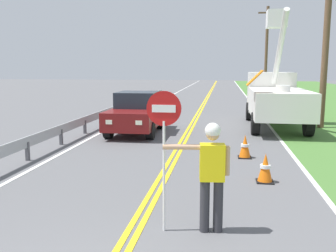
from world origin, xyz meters
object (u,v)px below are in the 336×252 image
at_px(oncoming_sedan_nearest, 137,113).
at_px(utility_pole_mid, 266,50).
at_px(flagger_worker, 211,170).
at_px(stop_sign_paddle, 164,130).
at_px(traffic_cone_mid, 245,147).
at_px(traffic_cone_lead, 265,168).
at_px(utility_bucket_truck, 275,96).
at_px(utility_pole_near, 326,39).

height_order(oncoming_sedan_nearest, utility_pole_mid, utility_pole_mid).
relative_size(flagger_worker, stop_sign_paddle, 0.78).
distance_m(stop_sign_paddle, traffic_cone_mid, 5.76).
bearing_deg(stop_sign_paddle, traffic_cone_mid, 73.28).
xyz_separation_m(utility_pole_mid, traffic_cone_lead, (-3.04, -29.12, -4.11)).
height_order(utility_bucket_truck, utility_pole_mid, utility_pole_mid).
bearing_deg(utility_pole_near, oncoming_sedan_nearest, -161.79).
xyz_separation_m(flagger_worker, utility_pole_mid, (4.23, 32.01, 3.40)).
xyz_separation_m(stop_sign_paddle, utility_pole_mid, (5.00, 32.09, 2.74)).
xyz_separation_m(stop_sign_paddle, traffic_cone_lead, (1.95, 2.97, -1.37)).
xyz_separation_m(oncoming_sedan_nearest, utility_pole_near, (7.93, 2.61, 3.12)).
xyz_separation_m(stop_sign_paddle, utility_bucket_truck, (3.30, 11.95, -0.30)).
height_order(flagger_worker, utility_pole_mid, utility_pole_mid).
bearing_deg(flagger_worker, traffic_cone_mid, 80.90).
relative_size(utility_bucket_truck, traffic_cone_mid, 9.76).
relative_size(oncoming_sedan_nearest, traffic_cone_lead, 5.89).
xyz_separation_m(utility_bucket_truck, utility_pole_mid, (1.70, 20.14, 3.04)).
xyz_separation_m(utility_pole_near, traffic_cone_mid, (-3.73, -6.35, -3.62)).
bearing_deg(oncoming_sedan_nearest, flagger_worker, -69.55).
bearing_deg(stop_sign_paddle, oncoming_sedan_nearest, 105.93).
distance_m(flagger_worker, utility_bucket_truck, 12.14).
bearing_deg(traffic_cone_mid, oncoming_sedan_nearest, 138.39).
height_order(utility_pole_near, traffic_cone_lead, utility_pole_near).
distance_m(utility_pole_mid, traffic_cone_lead, 29.56).
distance_m(utility_pole_near, traffic_cone_lead, 10.04).
bearing_deg(utility_bucket_truck, utility_pole_near, -6.78).
bearing_deg(traffic_cone_mid, utility_bucket_truck, 75.63).
relative_size(flagger_worker, utility_bucket_truck, 0.27).
relative_size(stop_sign_paddle, traffic_cone_mid, 3.33).
height_order(oncoming_sedan_nearest, traffic_cone_mid, oncoming_sedan_nearest).
relative_size(utility_bucket_truck, utility_pole_near, 0.90).
relative_size(stop_sign_paddle, utility_bucket_truck, 0.34).
distance_m(flagger_worker, traffic_cone_lead, 3.20).
bearing_deg(traffic_cone_mid, traffic_cone_lead, -81.84).
relative_size(utility_pole_mid, traffic_cone_lead, 12.18).
height_order(stop_sign_paddle, oncoming_sedan_nearest, stop_sign_paddle).
height_order(flagger_worker, utility_pole_near, utility_pole_near).
bearing_deg(traffic_cone_lead, traffic_cone_mid, 98.16).
height_order(utility_pole_mid, traffic_cone_lead, utility_pole_mid).
xyz_separation_m(flagger_worker, traffic_cone_lead, (1.19, 2.89, -0.71)).
bearing_deg(oncoming_sedan_nearest, stop_sign_paddle, -74.07).
xyz_separation_m(utility_bucket_truck, utility_pole_near, (2.04, -0.24, 2.55)).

